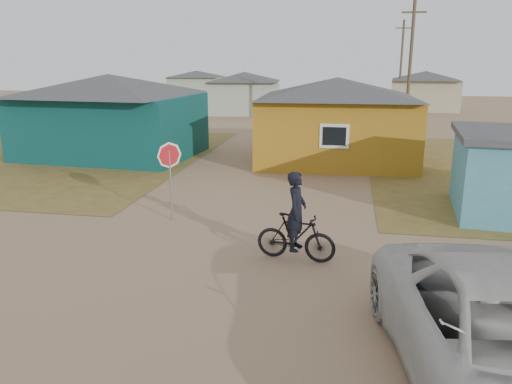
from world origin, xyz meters
TOP-DOWN VIEW (x-y plane):
  - ground at (0.00, 0.00)m, footprint 120.00×120.00m
  - grass_nw at (-14.00, 13.00)m, footprint 20.00×18.00m
  - house_teal at (-8.50, 13.50)m, footprint 8.93×7.08m
  - house_yellow at (2.50, 14.00)m, footprint 7.72×6.76m
  - house_pale_west at (-6.00, 34.00)m, footprint 7.04×6.15m
  - house_beige_east at (10.00, 40.00)m, footprint 6.95×6.05m
  - house_pale_north at (-14.00, 46.00)m, footprint 6.28×5.81m
  - utility_pole_near at (6.50, 22.00)m, footprint 1.40×0.20m
  - utility_pole_far at (7.50, 38.00)m, footprint 1.40×0.20m
  - stop_sign at (-2.09, 4.12)m, footprint 0.73×0.35m
  - cyclist at (1.91, 1.71)m, footprint 1.99×0.82m

SIDE VIEW (x-z plane):
  - ground at x=0.00m, z-range 0.00..0.00m
  - grass_nw at x=-14.00m, z-range 0.00..0.01m
  - cyclist at x=1.91m, z-range -0.30..1.89m
  - house_pale_north at x=-14.00m, z-range 0.05..3.45m
  - stop_sign at x=-2.09m, z-range 0.57..2.94m
  - house_pale_west at x=-6.00m, z-range 0.06..3.66m
  - house_beige_east at x=10.00m, z-range 0.06..3.66m
  - house_yellow at x=2.50m, z-range 0.05..3.95m
  - house_teal at x=-8.50m, z-range 0.05..4.05m
  - utility_pole_near at x=6.50m, z-range 0.14..8.14m
  - utility_pole_far at x=7.50m, z-range 0.14..8.14m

